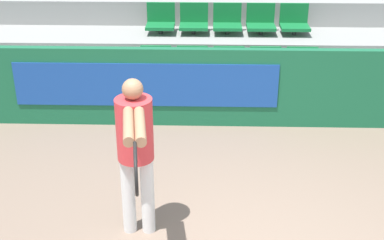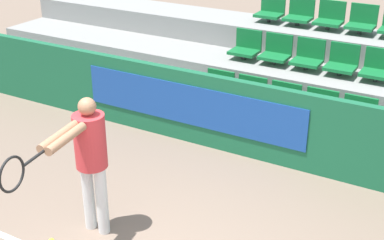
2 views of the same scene
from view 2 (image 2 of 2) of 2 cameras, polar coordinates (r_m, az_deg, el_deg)
barrier_wall at (r=7.40m, az=7.53°, el=-0.32°), size 12.65×0.14×1.11m
bleacher_tier_front at (r=8.05m, az=9.19°, el=-1.05°), size 12.25×1.03×0.41m
bleacher_tier_middle at (r=8.86m, az=11.69°, el=2.68°), size 12.25×1.03×0.82m
bleacher_tier_back at (r=9.73m, az=13.78°, el=5.76°), size 12.25×1.03×1.23m
stadium_chair_0 at (r=8.38m, az=2.75°, el=3.31°), size 0.46×0.40×0.47m
stadium_chair_1 at (r=8.17m, az=6.14°, el=2.60°), size 0.46×0.40×0.47m
stadium_chair_2 at (r=7.99m, az=9.69°, el=1.85°), size 0.46×0.40×0.47m
stadium_chair_3 at (r=7.84m, az=13.39°, el=1.07°), size 0.46×0.40×0.47m
stadium_chair_4 at (r=7.73m, az=17.21°, el=0.25°), size 0.46×0.40×0.47m
stadium_chair_5 at (r=9.13m, az=5.78°, el=7.75°), size 0.46×0.40×0.47m
stadium_chair_6 at (r=8.93m, az=8.97°, el=7.19°), size 0.46×0.40×0.47m
stadium_chair_7 at (r=8.77m, az=12.29°, el=6.59°), size 0.46×0.40×0.47m
stadium_chair_8 at (r=8.63m, az=15.71°, el=5.94°), size 0.46×0.40×0.47m
stadium_chair_9 at (r=8.53m, az=19.22°, el=5.25°), size 0.46×0.40×0.47m
stadium_chair_10 at (r=9.94m, az=8.38°, el=11.48°), size 0.46×0.40×0.47m
stadium_chair_11 at (r=9.77m, az=11.39°, el=11.02°), size 0.46×0.40×0.47m
stadium_chair_12 at (r=9.61m, az=14.48°, el=10.51°), size 0.46×0.40×0.47m
stadium_chair_13 at (r=9.49m, az=17.65°, el=9.96°), size 0.46×0.40×0.47m
tennis_player at (r=5.71m, az=-11.07°, el=-3.56°), size 0.38×1.52×1.61m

